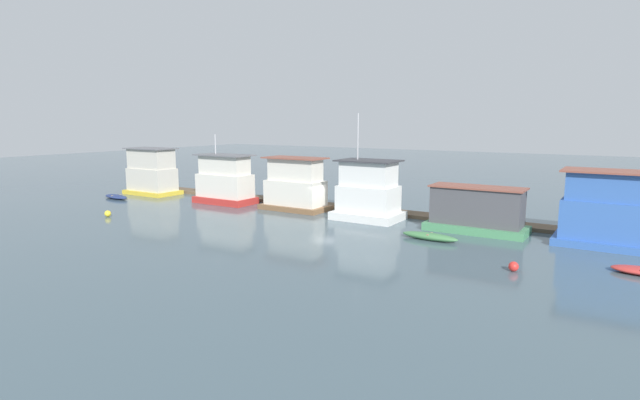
{
  "coord_description": "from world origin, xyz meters",
  "views": [
    {
      "loc": [
        23.52,
        -38.23,
        8.43
      ],
      "look_at": [
        0.0,
        -1.0,
        1.4
      ],
      "focal_mm": 28.0,
      "sensor_mm": 36.0,
      "label": 1
    }
  ],
  "objects_px": {
    "houseboat_brown": "(295,187)",
    "dinghy_green": "(430,236)",
    "houseboat_yellow": "(152,173)",
    "mooring_post_near_right": "(449,216)",
    "dinghy_navy": "(116,197)",
    "mooring_post_centre": "(292,197)",
    "houseboat_red": "(225,181)",
    "buoy_yellow": "(108,214)",
    "houseboat_blue": "(608,212)",
    "buoy_red": "(514,266)",
    "houseboat_white": "(368,193)",
    "houseboat_green": "(477,211)"
  },
  "relations": [
    {
      "from": "mooring_post_centre",
      "to": "buoy_yellow",
      "type": "distance_m",
      "value": 16.97
    },
    {
      "from": "mooring_post_near_right",
      "to": "houseboat_red",
      "type": "bearing_deg",
      "value": -174.62
    },
    {
      "from": "houseboat_red",
      "to": "buoy_yellow",
      "type": "height_order",
      "value": "houseboat_red"
    },
    {
      "from": "houseboat_yellow",
      "to": "houseboat_red",
      "type": "height_order",
      "value": "houseboat_red"
    },
    {
      "from": "houseboat_blue",
      "to": "buoy_yellow",
      "type": "relative_size",
      "value": 11.4
    },
    {
      "from": "houseboat_brown",
      "to": "dinghy_green",
      "type": "height_order",
      "value": "houseboat_brown"
    },
    {
      "from": "houseboat_yellow",
      "to": "houseboat_blue",
      "type": "distance_m",
      "value": 45.75
    },
    {
      "from": "dinghy_green",
      "to": "mooring_post_centre",
      "type": "height_order",
      "value": "mooring_post_centre"
    },
    {
      "from": "buoy_yellow",
      "to": "buoy_red",
      "type": "xyz_separation_m",
      "value": [
        33.83,
        2.21,
        0.0
      ]
    },
    {
      "from": "houseboat_white",
      "to": "mooring_post_centre",
      "type": "bearing_deg",
      "value": 167.98
    },
    {
      "from": "mooring_post_near_right",
      "to": "buoy_yellow",
      "type": "distance_m",
      "value": 29.63
    },
    {
      "from": "mooring_post_centre",
      "to": "buoy_yellow",
      "type": "relative_size",
      "value": 3.34
    },
    {
      "from": "houseboat_yellow",
      "to": "houseboat_white",
      "type": "xyz_separation_m",
      "value": [
        27.92,
        -0.1,
        -0.21
      ]
    },
    {
      "from": "dinghy_navy",
      "to": "mooring_post_centre",
      "type": "bearing_deg",
      "value": 18.78
    },
    {
      "from": "houseboat_yellow",
      "to": "dinghy_navy",
      "type": "height_order",
      "value": "houseboat_yellow"
    },
    {
      "from": "buoy_red",
      "to": "houseboat_white",
      "type": "bearing_deg",
      "value": 146.67
    },
    {
      "from": "houseboat_green",
      "to": "houseboat_yellow",
      "type": "bearing_deg",
      "value": 179.92
    },
    {
      "from": "houseboat_brown",
      "to": "buoy_red",
      "type": "height_order",
      "value": "houseboat_brown"
    },
    {
      "from": "houseboat_white",
      "to": "houseboat_green",
      "type": "relative_size",
      "value": 1.21
    },
    {
      "from": "houseboat_blue",
      "to": "dinghy_navy",
      "type": "relative_size",
      "value": 1.59
    },
    {
      "from": "houseboat_red",
      "to": "houseboat_green",
      "type": "distance_m",
      "value": 25.62
    },
    {
      "from": "houseboat_blue",
      "to": "dinghy_green",
      "type": "xyz_separation_m",
      "value": [
        -10.67,
        -4.84,
        -2.1
      ]
    },
    {
      "from": "buoy_red",
      "to": "mooring_post_centre",
      "type": "bearing_deg",
      "value": 154.54
    },
    {
      "from": "dinghy_green",
      "to": "buoy_yellow",
      "type": "bearing_deg",
      "value": -165.86
    },
    {
      "from": "mooring_post_centre",
      "to": "mooring_post_near_right",
      "type": "height_order",
      "value": "mooring_post_centre"
    },
    {
      "from": "houseboat_white",
      "to": "dinghy_navy",
      "type": "height_order",
      "value": "houseboat_white"
    },
    {
      "from": "houseboat_blue",
      "to": "mooring_post_centre",
      "type": "distance_m",
      "value": 27.44
    },
    {
      "from": "mooring_post_near_right",
      "to": "buoy_red",
      "type": "relative_size",
      "value": 2.34
    },
    {
      "from": "dinghy_navy",
      "to": "mooring_post_centre",
      "type": "distance_m",
      "value": 19.98
    },
    {
      "from": "houseboat_white",
      "to": "buoy_red",
      "type": "distance_m",
      "value": 16.63
    },
    {
      "from": "houseboat_red",
      "to": "dinghy_green",
      "type": "xyz_separation_m",
      "value": [
        23.56,
        -4.3,
        -2.0
      ]
    },
    {
      "from": "houseboat_yellow",
      "to": "buoy_red",
      "type": "relative_size",
      "value": 11.09
    },
    {
      "from": "houseboat_white",
      "to": "mooring_post_near_right",
      "type": "distance_m",
      "value": 6.95
    },
    {
      "from": "houseboat_brown",
      "to": "mooring_post_near_right",
      "type": "bearing_deg",
      "value": 5.54
    },
    {
      "from": "houseboat_yellow",
      "to": "mooring_post_near_right",
      "type": "xyz_separation_m",
      "value": [
        34.36,
        1.93,
        -1.83
      ]
    },
    {
      "from": "mooring_post_centre",
      "to": "houseboat_green",
      "type": "bearing_deg",
      "value": -6.04
    },
    {
      "from": "dinghy_navy",
      "to": "dinghy_green",
      "type": "relative_size",
      "value": 0.95
    },
    {
      "from": "houseboat_green",
      "to": "mooring_post_near_right",
      "type": "height_order",
      "value": "houseboat_green"
    },
    {
      "from": "houseboat_yellow",
      "to": "houseboat_white",
      "type": "height_order",
      "value": "houseboat_white"
    },
    {
      "from": "houseboat_green",
      "to": "dinghy_navy",
      "type": "distance_m",
      "value": 37.93
    },
    {
      "from": "houseboat_yellow",
      "to": "houseboat_green",
      "type": "bearing_deg",
      "value": -0.08
    },
    {
      "from": "dinghy_navy",
      "to": "buoy_yellow",
      "type": "relative_size",
      "value": 7.17
    },
    {
      "from": "mooring_post_near_right",
      "to": "buoy_red",
      "type": "bearing_deg",
      "value": -56.48
    },
    {
      "from": "houseboat_white",
      "to": "dinghy_green",
      "type": "relative_size",
      "value": 2.14
    },
    {
      "from": "houseboat_white",
      "to": "mooring_post_centre",
      "type": "distance_m",
      "value": 9.82
    },
    {
      "from": "dinghy_green",
      "to": "buoy_yellow",
      "type": "height_order",
      "value": "buoy_yellow"
    },
    {
      "from": "houseboat_red",
      "to": "mooring_post_near_right",
      "type": "height_order",
      "value": "houseboat_red"
    },
    {
      "from": "houseboat_white",
      "to": "dinghy_navy",
      "type": "distance_m",
      "value": 28.84
    },
    {
      "from": "houseboat_blue",
      "to": "houseboat_red",
      "type": "bearing_deg",
      "value": -179.1
    },
    {
      "from": "houseboat_green",
      "to": "dinghy_navy",
      "type": "bearing_deg",
      "value": -173.26
    }
  ]
}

